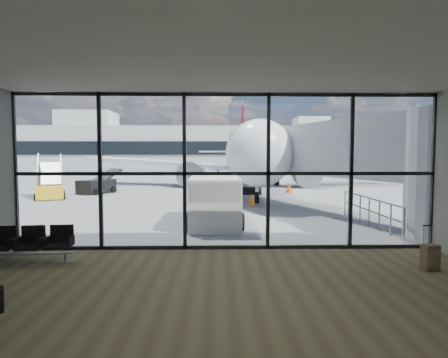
{
  "coord_description": "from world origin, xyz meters",
  "views": [
    {
      "loc": [
        -0.28,
        -10.71,
        2.72
      ],
      "look_at": [
        -0.01,
        3.0,
        1.85
      ],
      "focal_mm": 30.0,
      "sensor_mm": 36.0,
      "label": 1
    }
  ],
  "objects_px": {
    "seating_row": "(32,242)",
    "mobile_stairs": "(50,190)",
    "suitcase": "(430,257)",
    "airliner": "(247,155)",
    "service_van": "(215,200)",
    "belt_loader": "(98,185)"
  },
  "relations": [
    {
      "from": "seating_row",
      "to": "mobile_stairs",
      "type": "xyz_separation_m",
      "value": [
        -5.82,
        14.27,
        0.03
      ]
    },
    {
      "from": "seating_row",
      "to": "suitcase",
      "type": "bearing_deg",
      "value": -11.08
    },
    {
      "from": "suitcase",
      "to": "airliner",
      "type": "bearing_deg",
      "value": 77.7
    },
    {
      "from": "seating_row",
      "to": "suitcase",
      "type": "relative_size",
      "value": 1.94
    },
    {
      "from": "service_van",
      "to": "suitcase",
      "type": "bearing_deg",
      "value": -50.03
    },
    {
      "from": "suitcase",
      "to": "mobile_stairs",
      "type": "bearing_deg",
      "value": 118.63
    },
    {
      "from": "service_van",
      "to": "mobile_stairs",
      "type": "relative_size",
      "value": 1.23
    },
    {
      "from": "mobile_stairs",
      "to": "airliner",
      "type": "bearing_deg",
      "value": 16.3
    },
    {
      "from": "suitcase",
      "to": "seating_row",
      "type": "bearing_deg",
      "value": 157.59
    },
    {
      "from": "suitcase",
      "to": "mobile_stairs",
      "type": "distance_m",
      "value": 21.76
    },
    {
      "from": "mobile_stairs",
      "to": "seating_row",
      "type": "bearing_deg",
      "value": -90.71
    },
    {
      "from": "suitcase",
      "to": "belt_loader",
      "type": "height_order",
      "value": "belt_loader"
    },
    {
      "from": "airliner",
      "to": "mobile_stairs",
      "type": "xyz_separation_m",
      "value": [
        -13.37,
        -10.9,
        -2.24
      ]
    },
    {
      "from": "suitcase",
      "to": "service_van",
      "type": "distance_m",
      "value": 7.96
    },
    {
      "from": "seating_row",
      "to": "suitcase",
      "type": "distance_m",
      "value": 9.84
    },
    {
      "from": "airliner",
      "to": "mobile_stairs",
      "type": "height_order",
      "value": "airliner"
    },
    {
      "from": "suitcase",
      "to": "belt_loader",
      "type": "distance_m",
      "value": 22.78
    },
    {
      "from": "service_van",
      "to": "belt_loader",
      "type": "relative_size",
      "value": 1.11
    },
    {
      "from": "airliner",
      "to": "belt_loader",
      "type": "bearing_deg",
      "value": -143.31
    },
    {
      "from": "suitcase",
      "to": "service_van",
      "type": "bearing_deg",
      "value": 113.24
    },
    {
      "from": "mobile_stairs",
      "to": "belt_loader",
      "type": "bearing_deg",
      "value": 34.23
    },
    {
      "from": "suitcase",
      "to": "mobile_stairs",
      "type": "xyz_separation_m",
      "value": [
        -15.62,
        15.16,
        0.22
      ]
    }
  ]
}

